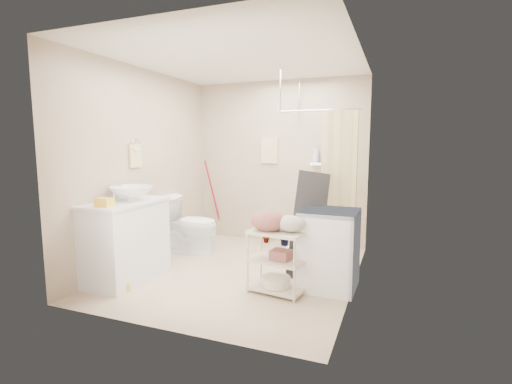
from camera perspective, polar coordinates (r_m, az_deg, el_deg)
floor at (r=4.80m, az=-2.54°, el=-12.10°), size 3.20×3.20×0.00m
ceiling at (r=4.63m, az=-2.74°, el=19.84°), size 2.80×3.20×0.04m
wall_back at (r=6.03m, az=3.50°, el=4.51°), size 2.80×0.04×2.60m
wall_front at (r=3.14m, az=-14.46°, el=1.69°), size 2.80×0.04×2.60m
wall_left at (r=5.26m, az=-16.79°, el=3.80°), size 0.04×3.20×2.60m
wall_right at (r=4.17m, az=15.27°, el=3.01°), size 0.04×3.20×2.60m
vanity at (r=4.68m, az=-19.42°, el=-7.01°), size 0.61×1.07×0.94m
sink at (r=4.62m, az=-18.64°, el=-0.18°), size 0.52×0.52×0.17m
counter_basket at (r=4.27m, az=-22.27°, el=-1.46°), size 0.17×0.13×0.09m
floor_basket at (r=4.43m, az=-20.04°, el=-13.38°), size 0.28×0.25×0.12m
toilet at (r=5.61m, az=-10.16°, el=-4.86°), size 0.87×0.54×0.85m
mop at (r=6.50m, az=-6.80°, el=-1.03°), size 0.13×0.13×1.31m
potted_plant_a at (r=6.07m, az=1.50°, el=-6.17°), size 0.22×0.18×0.36m
potted_plant_b at (r=5.92m, az=4.58°, el=-6.55°), size 0.23×0.20×0.35m
hanging_towel at (r=6.05m, az=2.10°, el=6.43°), size 0.28×0.03×0.42m
towel_ring at (r=5.08m, az=-18.07°, el=5.56°), size 0.04×0.22×0.34m
tp_holder at (r=5.33m, az=-15.89°, el=-2.40°), size 0.08×0.12×0.14m
shower at (r=5.31m, az=10.45°, el=1.31°), size 1.10×1.10×2.10m
shampoo_bottle_a at (r=5.80m, az=9.21°, el=5.81°), size 0.12×0.12×0.26m
shampoo_bottle_b at (r=5.75m, az=10.44°, el=5.32°), size 0.09×0.09×0.17m
washing_machine at (r=4.25m, az=11.20°, el=-8.60°), size 0.61×0.63×0.88m
laundry_rack at (r=4.04m, az=3.20°, el=-9.78°), size 0.64×0.43×0.82m
ironing_board at (r=4.38m, az=8.04°, el=-5.02°), size 0.39×0.22×1.33m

